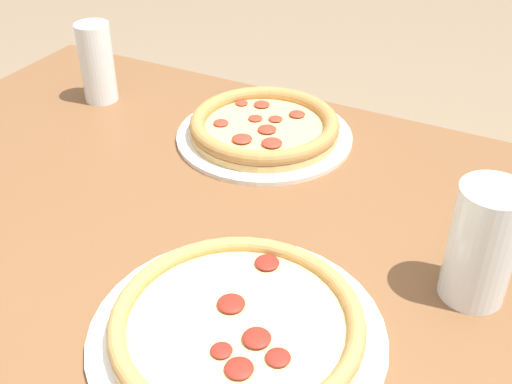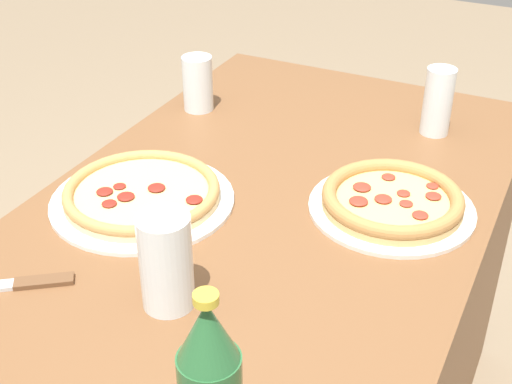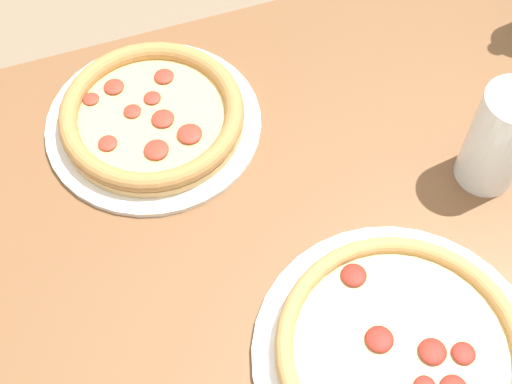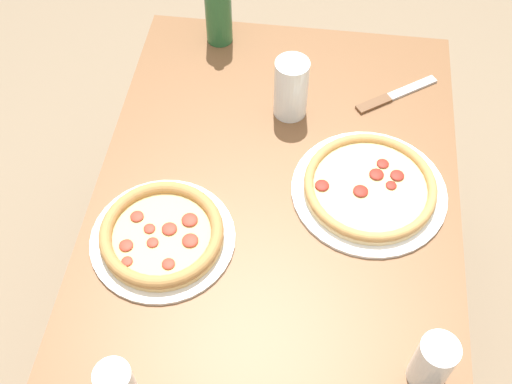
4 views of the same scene
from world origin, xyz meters
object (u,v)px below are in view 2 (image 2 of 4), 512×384
(pizza_margherita, at_px, (142,194))
(pizza_pepperoni, at_px, (392,201))
(glass_iced_tea, at_px, (437,105))
(glass_water, at_px, (166,266))
(glass_lemonade, at_px, (198,85))
(knife, at_px, (6,285))

(pizza_margherita, distance_m, pizza_pepperoni, 0.44)
(pizza_pepperoni, relative_size, glass_iced_tea, 2.03)
(pizza_pepperoni, bearing_deg, glass_water, -29.59)
(pizza_margherita, height_order, pizza_pepperoni, pizza_pepperoni)
(pizza_margherita, xyz_separation_m, glass_iced_tea, (-0.51, 0.40, 0.05))
(pizza_pepperoni, relative_size, glass_lemonade, 2.37)
(glass_lemonade, relative_size, knife, 0.64)
(glass_water, bearing_deg, pizza_pepperoni, 150.41)
(glass_lemonade, bearing_deg, pizza_margherita, 15.60)
(glass_water, height_order, knife, glass_water)
(knife, bearing_deg, glass_iced_tea, 150.53)
(glass_lemonade, bearing_deg, glass_iced_tea, 102.97)
(glass_iced_tea, bearing_deg, glass_water, -16.31)
(glass_water, bearing_deg, glass_lemonade, -153.65)
(glass_water, bearing_deg, glass_iced_tea, 163.69)
(glass_iced_tea, bearing_deg, pizza_margherita, -38.31)
(pizza_pepperoni, distance_m, glass_iced_tea, 0.34)
(glass_water, distance_m, knife, 0.26)
(glass_lemonade, xyz_separation_m, glass_water, (0.60, 0.30, 0.01))
(glass_lemonade, distance_m, glass_water, 0.67)
(glass_lemonade, bearing_deg, knife, 4.88)
(glass_water, xyz_separation_m, knife, (0.08, -0.24, -0.06))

